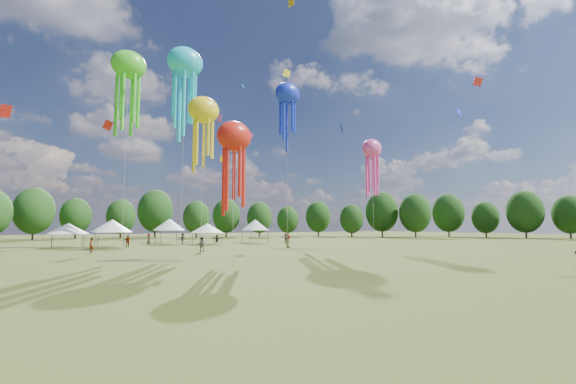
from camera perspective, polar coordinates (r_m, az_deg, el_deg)
ground at (r=23.85m, az=28.83°, el=-12.18°), size 300.00×300.00×0.00m
spectator_near at (r=47.94m, az=-12.83°, el=-7.69°), size 1.12×1.05×1.83m
spectators_far at (r=64.70m, az=-12.51°, el=-7.01°), size 32.52×23.67×1.86m
festival_tents at (r=66.80m, az=-17.92°, el=-4.92°), size 35.76×10.78×4.45m
show_kites at (r=60.33m, az=-9.13°, el=13.10°), size 35.87×32.62×31.54m
small_kites at (r=62.91m, az=-12.04°, el=23.98°), size 66.08×61.02×42.89m
treeline at (r=76.06m, az=-19.46°, el=-2.28°), size 201.57×95.24×13.43m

